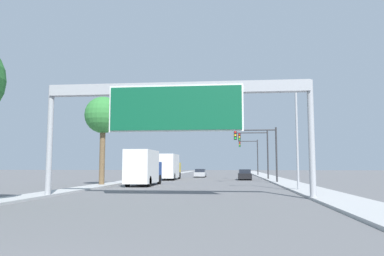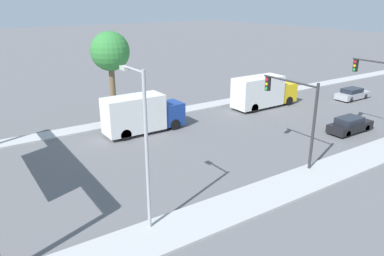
# 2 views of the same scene
# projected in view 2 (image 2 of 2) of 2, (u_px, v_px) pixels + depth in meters

# --- Properties ---
(median_strip_left) EXTENTS (2.00, 120.00, 0.15)m
(median_strip_left) POSITION_uv_depth(u_px,v_px,m) (313.00, 86.00, 51.98)
(median_strip_left) COLOR #ADADAD
(median_strip_left) RESTS_ON ground
(car_mid_center) EXTENTS (1.76, 4.61, 1.45)m
(car_mid_center) POSITION_uv_depth(u_px,v_px,m) (350.00, 125.00, 33.99)
(car_mid_center) COLOR black
(car_mid_center) RESTS_ON ground
(car_far_left) EXTENTS (1.81, 4.59, 1.38)m
(car_far_left) POSITION_uv_depth(u_px,v_px,m) (352.00, 94.00, 45.13)
(car_far_left) COLOR #A5A8AD
(car_far_left) RESTS_ON ground
(truck_box_primary) EXTENTS (2.34, 7.45, 3.47)m
(truck_box_primary) POSITION_uv_depth(u_px,v_px,m) (141.00, 114.00, 33.58)
(truck_box_primary) COLOR navy
(truck_box_primary) RESTS_ON ground
(truck_box_secondary) EXTENTS (2.44, 8.04, 3.51)m
(truck_box_secondary) POSITION_uv_depth(u_px,v_px,m) (263.00, 92.00, 41.46)
(truck_box_secondary) COLOR yellow
(truck_box_secondary) RESTS_ON ground
(traffic_light_near_intersection) EXTENTS (5.08, 0.32, 6.30)m
(traffic_light_near_intersection) POSITION_uv_depth(u_px,v_px,m) (297.00, 107.00, 26.56)
(traffic_light_near_intersection) COLOR #2D2D30
(traffic_light_near_intersection) RESTS_ON ground
(traffic_light_mid_block) EXTENTS (4.33, 0.32, 6.84)m
(traffic_light_mid_block) POSITION_uv_depth(u_px,v_px,m) (381.00, 86.00, 31.47)
(traffic_light_mid_block) COLOR #2D2D30
(traffic_light_mid_block) RESTS_ON ground
(palm_tree_background) EXTENTS (3.63, 3.63, 8.79)m
(palm_tree_background) POSITION_uv_depth(u_px,v_px,m) (110.00, 53.00, 34.48)
(palm_tree_background) COLOR brown
(palm_tree_background) RESTS_ON ground
(street_lamp_right) EXTENTS (2.51, 0.28, 8.52)m
(street_lamp_right) POSITION_uv_depth(u_px,v_px,m) (143.00, 139.00, 18.47)
(street_lamp_right) COLOR #9EA0A5
(street_lamp_right) RESTS_ON ground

